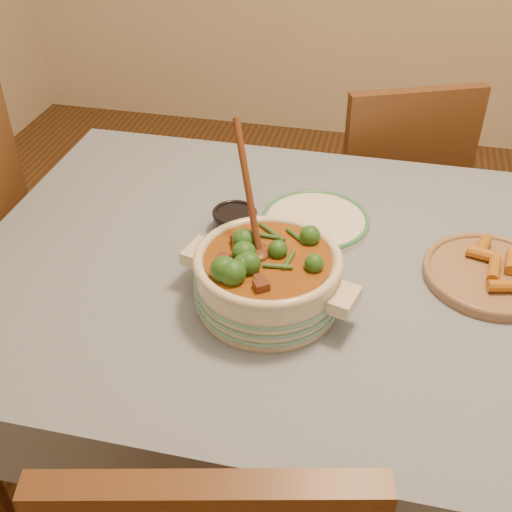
# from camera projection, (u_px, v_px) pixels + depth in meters

# --- Properties ---
(floor) EXTENTS (4.50, 4.50, 0.00)m
(floor) POSITION_uv_depth(u_px,v_px,m) (322.00, 474.00, 1.87)
(floor) COLOR #412312
(floor) RESTS_ON ground
(dining_table) EXTENTS (1.68, 1.08, 0.76)m
(dining_table) POSITION_uv_depth(u_px,v_px,m) (339.00, 302.00, 1.47)
(dining_table) COLOR brown
(dining_table) RESTS_ON floor
(stew_casserole) EXTENTS (0.38, 0.35, 0.35)m
(stew_casserole) POSITION_uv_depth(u_px,v_px,m) (268.00, 274.00, 1.28)
(stew_casserole) COLOR beige
(stew_casserole) RESTS_ON dining_table
(white_plate) EXTENTS (0.26, 0.26, 0.02)m
(white_plate) POSITION_uv_depth(u_px,v_px,m) (315.00, 220.00, 1.55)
(white_plate) COLOR white
(white_plate) RESTS_ON dining_table
(condiment_bowl) EXTENTS (0.12, 0.12, 0.06)m
(condiment_bowl) POSITION_uv_depth(u_px,v_px,m) (235.00, 220.00, 1.52)
(condiment_bowl) COLOR black
(condiment_bowl) RESTS_ON dining_table
(fried_plate) EXTENTS (0.37, 0.37, 0.05)m
(fried_plate) POSITION_uv_depth(u_px,v_px,m) (491.00, 272.00, 1.38)
(fried_plate) COLOR #987054
(fried_plate) RESTS_ON dining_table
(chair_far) EXTENTS (0.55, 0.55, 0.90)m
(chair_far) POSITION_uv_depth(u_px,v_px,m) (391.00, 187.00, 2.17)
(chair_far) COLOR #58341B
(chair_far) RESTS_ON floor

